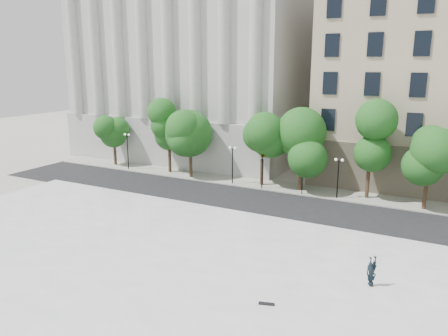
{
  "coord_description": "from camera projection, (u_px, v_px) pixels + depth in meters",
  "views": [
    {
      "loc": [
        15.08,
        -17.63,
        12.56
      ],
      "look_at": [
        0.56,
        10.0,
        5.1
      ],
      "focal_mm": 35.0,
      "sensor_mm": 36.0,
      "label": 1
    }
  ],
  "objects": [
    {
      "name": "ground",
      "position": [
        134.0,
        290.0,
        24.92
      ],
      "size": [
        160.0,
        160.0,
        0.0
      ],
      "primitive_type": "plane",
      "color": "beige",
      "rests_on": "ground"
    },
    {
      "name": "plaza",
      "position": [
        164.0,
        265.0,
        27.45
      ],
      "size": [
        44.0,
        22.0,
        0.45
      ],
      "primitive_type": "cube",
      "color": "white",
      "rests_on": "ground"
    },
    {
      "name": "street",
      "position": [
        259.0,
        203.0,
        40.42
      ],
      "size": [
        60.0,
        8.0,
        0.02
      ],
      "primitive_type": "cube",
      "color": "black",
      "rests_on": "ground"
    },
    {
      "name": "far_sidewalk",
      "position": [
        281.0,
        187.0,
        45.57
      ],
      "size": [
        60.0,
        4.0,
        0.12
      ],
      "primitive_type": "cube",
      "color": "#A19F95",
      "rests_on": "ground"
    },
    {
      "name": "building_west",
      "position": [
        208.0,
        62.0,
        62.83
      ],
      "size": [
        31.5,
        27.65,
        25.6
      ],
      "color": "#B4B3AF",
      "rests_on": "ground"
    },
    {
      "name": "traffic_light_west",
      "position": [
        262.0,
        154.0,
        43.95
      ],
      "size": [
        0.36,
        1.69,
        4.18
      ],
      "color": "black",
      "rests_on": "ground"
    },
    {
      "name": "traffic_light_east",
      "position": [
        303.0,
        158.0,
        42.01
      ],
      "size": [
        1.0,
        1.89,
        4.25
      ],
      "color": "black",
      "rests_on": "ground"
    },
    {
      "name": "person_lying",
      "position": [
        371.0,
        282.0,
        24.39
      ],
      "size": [
        1.69,
        1.7,
        0.48
      ],
      "primitive_type": "imported",
      "rotation": [
        -1.54,
        0.0,
        0.78
      ],
      "color": "black",
      "rests_on": "plaza"
    },
    {
      "name": "skateboard",
      "position": [
        266.0,
        304.0,
        22.53
      ],
      "size": [
        0.84,
        0.43,
        0.08
      ],
      "primitive_type": "cube",
      "rotation": [
        0.0,
        0.0,
        0.29
      ],
      "color": "black",
      "rests_on": "plaza"
    },
    {
      "name": "street_trees",
      "position": [
        279.0,
        141.0,
        44.18
      ],
      "size": [
        47.61,
        5.41,
        7.64
      ],
      "color": "#382619",
      "rests_on": "ground"
    },
    {
      "name": "lamp_posts",
      "position": [
        276.0,
        163.0,
        43.78
      ],
      "size": [
        39.02,
        0.28,
        4.49
      ],
      "color": "black",
      "rests_on": "ground"
    }
  ]
}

